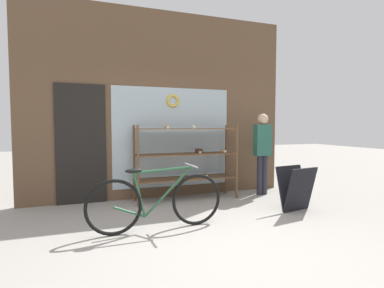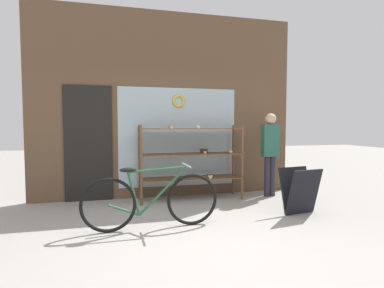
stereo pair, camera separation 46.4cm
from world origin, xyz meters
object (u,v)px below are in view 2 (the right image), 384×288
at_px(sandwich_board, 300,191).
at_px(bicycle, 151,200).
at_px(pedestrian, 270,148).
at_px(display_case, 192,155).

bearing_deg(sandwich_board, bicycle, 173.57).
bearing_deg(pedestrian, display_case, 179.17).
height_order(display_case, sandwich_board, display_case).
distance_m(sandwich_board, pedestrian, 1.33).
relative_size(sandwich_board, pedestrian, 0.44).
relative_size(display_case, sandwich_board, 2.68).
relative_size(bicycle, sandwich_board, 2.59).
bearing_deg(display_case, sandwich_board, -42.93).
height_order(display_case, bicycle, display_case).
height_order(sandwich_board, pedestrian, pedestrian).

